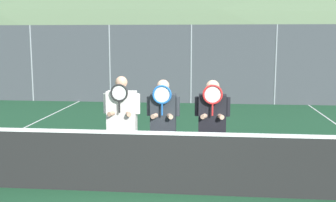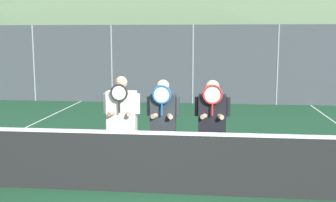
{
  "view_description": "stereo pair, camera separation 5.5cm",
  "coord_description": "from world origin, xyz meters",
  "px_view_note": "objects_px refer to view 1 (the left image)",
  "views": [
    {
      "loc": [
        0.75,
        -6.28,
        2.42
      ],
      "look_at": [
        0.02,
        0.82,
        1.35
      ],
      "focal_mm": 45.0,
      "sensor_mm": 36.0,
      "label": 1
    },
    {
      "loc": [
        0.8,
        -6.27,
        2.42
      ],
      "look_at": [
        0.02,
        0.82,
        1.35
      ],
      "focal_mm": 45.0,
      "sensor_mm": 36.0,
      "label": 2
    }
  ],
  "objects_px": {
    "player_leftmost": "(122,120)",
    "player_center_right": "(212,121)",
    "car_center": "(326,74)",
    "player_center_left": "(163,122)",
    "car_left_of_center": "(207,71)",
    "car_far_left": "(92,71)"
  },
  "relations": [
    {
      "from": "player_leftmost",
      "to": "player_center_right",
      "type": "relative_size",
      "value": 1.04
    },
    {
      "from": "player_center_right",
      "to": "car_center",
      "type": "distance_m",
      "value": 12.95
    },
    {
      "from": "player_center_left",
      "to": "player_center_right",
      "type": "relative_size",
      "value": 1.0
    },
    {
      "from": "player_center_right",
      "to": "car_left_of_center",
      "type": "height_order",
      "value": "car_left_of_center"
    },
    {
      "from": "car_left_of_center",
      "to": "car_center",
      "type": "distance_m",
      "value": 5.16
    },
    {
      "from": "player_leftmost",
      "to": "player_center_left",
      "type": "relative_size",
      "value": 1.03
    },
    {
      "from": "car_far_left",
      "to": "car_left_of_center",
      "type": "distance_m",
      "value": 5.25
    },
    {
      "from": "player_center_left",
      "to": "car_center",
      "type": "height_order",
      "value": "player_center_left"
    },
    {
      "from": "car_far_left",
      "to": "player_center_right",
      "type": "bearing_deg",
      "value": -65.29
    },
    {
      "from": "player_leftmost",
      "to": "player_center_right",
      "type": "distance_m",
      "value": 1.52
    },
    {
      "from": "player_leftmost",
      "to": "car_center",
      "type": "height_order",
      "value": "player_leftmost"
    },
    {
      "from": "player_center_left",
      "to": "car_left_of_center",
      "type": "bearing_deg",
      "value": 87.08
    },
    {
      "from": "player_leftmost",
      "to": "player_center_right",
      "type": "xyz_separation_m",
      "value": [
        1.51,
        0.13,
        -0.02
      ]
    },
    {
      "from": "car_left_of_center",
      "to": "player_leftmost",
      "type": "bearing_deg",
      "value": -96.14
    },
    {
      "from": "player_center_right",
      "to": "car_left_of_center",
      "type": "bearing_deg",
      "value": 90.95
    },
    {
      "from": "player_center_right",
      "to": "car_far_left",
      "type": "bearing_deg",
      "value": 114.71
    },
    {
      "from": "player_center_right",
      "to": "car_left_of_center",
      "type": "distance_m",
      "value": 12.06
    },
    {
      "from": "player_center_left",
      "to": "car_far_left",
      "type": "height_order",
      "value": "car_far_left"
    },
    {
      "from": "player_center_left",
      "to": "car_left_of_center",
      "type": "distance_m",
      "value": 12.15
    },
    {
      "from": "player_leftmost",
      "to": "player_center_left",
      "type": "height_order",
      "value": "player_leftmost"
    },
    {
      "from": "car_left_of_center",
      "to": "car_center",
      "type": "xyz_separation_m",
      "value": [
        5.16,
        -0.1,
        -0.09
      ]
    },
    {
      "from": "car_far_left",
      "to": "player_leftmost",
      "type": "bearing_deg",
      "value": -71.8
    }
  ]
}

